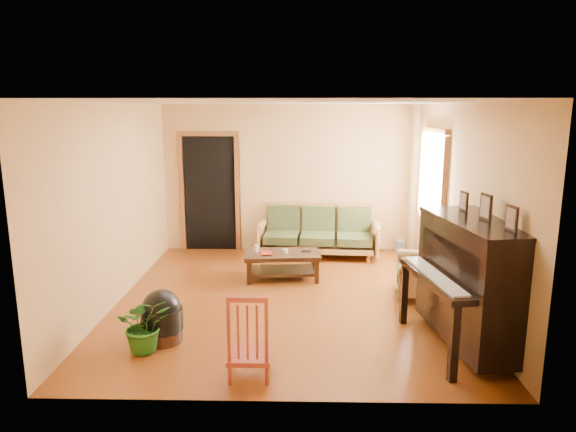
{
  "coord_description": "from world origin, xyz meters",
  "views": [
    {
      "loc": [
        0.15,
        -6.57,
        2.52
      ],
      "look_at": [
        0.0,
        0.2,
        1.1
      ],
      "focal_mm": 32.0,
      "sensor_mm": 36.0,
      "label": 1
    }
  ],
  "objects_px": {
    "footstool": "(162,322)",
    "red_chair": "(249,334)",
    "sofa": "(318,231)",
    "coffee_table": "(282,266)",
    "potted_plant": "(145,324)",
    "ceramic_crock": "(400,247)",
    "armchair": "(421,267)",
    "piano": "(475,284)"
  },
  "relations": [
    {
      "from": "sofa",
      "to": "piano",
      "type": "distance_m",
      "value": 3.77
    },
    {
      "from": "sofa",
      "to": "footstool",
      "type": "bearing_deg",
      "value": -114.08
    },
    {
      "from": "footstool",
      "to": "ceramic_crock",
      "type": "distance_m",
      "value": 4.88
    },
    {
      "from": "piano",
      "to": "red_chair",
      "type": "relative_size",
      "value": 1.84
    },
    {
      "from": "coffee_table",
      "to": "armchair",
      "type": "height_order",
      "value": "armchair"
    },
    {
      "from": "piano",
      "to": "potted_plant",
      "type": "xyz_separation_m",
      "value": [
        -3.48,
        -0.19,
        -0.4
      ]
    },
    {
      "from": "sofa",
      "to": "armchair",
      "type": "relative_size",
      "value": 2.55
    },
    {
      "from": "armchair",
      "to": "piano",
      "type": "xyz_separation_m",
      "value": [
        0.2,
        -1.51,
        0.29
      ]
    },
    {
      "from": "footstool",
      "to": "red_chair",
      "type": "xyz_separation_m",
      "value": [
        1.04,
        -0.74,
        0.21
      ]
    },
    {
      "from": "coffee_table",
      "to": "ceramic_crock",
      "type": "relative_size",
      "value": 4.72
    },
    {
      "from": "sofa",
      "to": "potted_plant",
      "type": "xyz_separation_m",
      "value": [
        -1.95,
        -3.62,
        -0.14
      ]
    },
    {
      "from": "footstool",
      "to": "red_chair",
      "type": "height_order",
      "value": "red_chair"
    },
    {
      "from": "armchair",
      "to": "red_chair",
      "type": "bearing_deg",
      "value": -124.14
    },
    {
      "from": "footstool",
      "to": "potted_plant",
      "type": "relative_size",
      "value": 0.76
    },
    {
      "from": "piano",
      "to": "ceramic_crock",
      "type": "distance_m",
      "value": 3.68
    },
    {
      "from": "coffee_table",
      "to": "red_chair",
      "type": "distance_m",
      "value": 2.91
    },
    {
      "from": "armchair",
      "to": "footstool",
      "type": "relative_size",
      "value": 1.76
    },
    {
      "from": "coffee_table",
      "to": "potted_plant",
      "type": "bearing_deg",
      "value": -119.63
    },
    {
      "from": "sofa",
      "to": "potted_plant",
      "type": "height_order",
      "value": "sofa"
    },
    {
      "from": "sofa",
      "to": "footstool",
      "type": "relative_size",
      "value": 4.49
    },
    {
      "from": "sofa",
      "to": "armchair",
      "type": "distance_m",
      "value": 2.33
    },
    {
      "from": "potted_plant",
      "to": "sofa",
      "type": "bearing_deg",
      "value": 61.77
    },
    {
      "from": "sofa",
      "to": "coffee_table",
      "type": "bearing_deg",
      "value": -110.98
    },
    {
      "from": "armchair",
      "to": "potted_plant",
      "type": "height_order",
      "value": "armchair"
    },
    {
      "from": "footstool",
      "to": "potted_plant",
      "type": "height_order",
      "value": "potted_plant"
    },
    {
      "from": "ceramic_crock",
      "to": "piano",
      "type": "bearing_deg",
      "value": -89.06
    },
    {
      "from": "armchair",
      "to": "red_chair",
      "type": "height_order",
      "value": "red_chair"
    },
    {
      "from": "armchair",
      "to": "sofa",
      "type": "bearing_deg",
      "value": 134.8
    },
    {
      "from": "piano",
      "to": "potted_plant",
      "type": "bearing_deg",
      "value": 174.88
    },
    {
      "from": "piano",
      "to": "footstool",
      "type": "distance_m",
      "value": 3.4
    },
    {
      "from": "coffee_table",
      "to": "footstool",
      "type": "distance_m",
      "value": 2.5
    },
    {
      "from": "ceramic_crock",
      "to": "armchair",
      "type": "bearing_deg",
      "value": -93.77
    },
    {
      "from": "coffee_table",
      "to": "piano",
      "type": "relative_size",
      "value": 0.71
    },
    {
      "from": "piano",
      "to": "sofa",
      "type": "bearing_deg",
      "value": 105.8
    },
    {
      "from": "footstool",
      "to": "ceramic_crock",
      "type": "height_order",
      "value": "footstool"
    },
    {
      "from": "sofa",
      "to": "coffee_table",
      "type": "distance_m",
      "value": 1.37
    },
    {
      "from": "footstool",
      "to": "armchair",
      "type": "bearing_deg",
      "value": 24.81
    },
    {
      "from": "sofa",
      "to": "potted_plant",
      "type": "relative_size",
      "value": 3.42
    },
    {
      "from": "armchair",
      "to": "ceramic_crock",
      "type": "distance_m",
      "value": 2.15
    },
    {
      "from": "piano",
      "to": "potted_plant",
      "type": "height_order",
      "value": "piano"
    },
    {
      "from": "red_chair",
      "to": "ceramic_crock",
      "type": "height_order",
      "value": "red_chair"
    },
    {
      "from": "sofa",
      "to": "footstool",
      "type": "height_order",
      "value": "sofa"
    }
  ]
}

